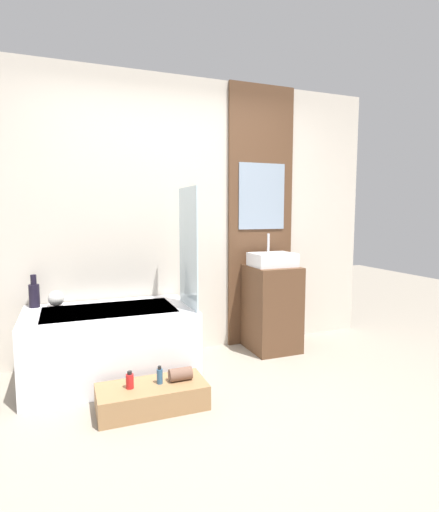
% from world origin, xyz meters
% --- Properties ---
extents(ground_plane, '(12.00, 12.00, 0.00)m').
position_xyz_m(ground_plane, '(0.00, 0.00, 0.00)').
color(ground_plane, gray).
extents(wall_tiled_back, '(4.20, 0.06, 2.60)m').
position_xyz_m(wall_tiled_back, '(0.00, 1.58, 1.30)').
color(wall_tiled_back, beige).
rests_on(wall_tiled_back, ground_plane).
extents(wall_wood_accent, '(0.70, 0.04, 2.60)m').
position_xyz_m(wall_wood_accent, '(0.90, 1.53, 1.31)').
color(wall_wood_accent, brown).
rests_on(wall_wood_accent, ground_plane).
extents(bathtub, '(1.32, 0.79, 0.57)m').
position_xyz_m(bathtub, '(-0.65, 1.14, 0.29)').
color(bathtub, white).
rests_on(bathtub, ground_plane).
extents(glass_shower_screen, '(0.01, 0.49, 0.98)m').
position_xyz_m(glass_shower_screen, '(-0.02, 1.01, 1.06)').
color(glass_shower_screen, silver).
rests_on(glass_shower_screen, bathtub).
extents(wooden_step_bench, '(0.74, 0.35, 0.17)m').
position_xyz_m(wooden_step_bench, '(-0.45, 0.50, 0.09)').
color(wooden_step_bench, '#997047').
rests_on(wooden_step_bench, ground_plane).
extents(vanity_cabinet, '(0.45, 0.48, 0.83)m').
position_xyz_m(vanity_cabinet, '(0.90, 1.27, 0.41)').
color(vanity_cabinet, brown).
rests_on(vanity_cabinet, ground_plane).
extents(sink, '(0.41, 0.32, 0.31)m').
position_xyz_m(sink, '(0.90, 1.27, 0.90)').
color(sink, white).
rests_on(sink, vanity_cabinet).
extents(vase_tall_dark, '(0.08, 0.08, 0.27)m').
position_xyz_m(vase_tall_dark, '(-1.22, 1.44, 0.68)').
color(vase_tall_dark, black).
rests_on(vase_tall_dark, bathtub).
extents(vase_round_light, '(0.13, 0.13, 0.13)m').
position_xyz_m(vase_round_light, '(-1.05, 1.42, 0.64)').
color(vase_round_light, silver).
rests_on(vase_round_light, bathtub).
extents(bottle_soap_primary, '(0.05, 0.05, 0.12)m').
position_xyz_m(bottle_soap_primary, '(-0.59, 0.50, 0.22)').
color(bottle_soap_primary, red).
rests_on(bottle_soap_primary, wooden_step_bench).
extents(bottle_soap_secondary, '(0.04, 0.04, 0.13)m').
position_xyz_m(bottle_soap_secondary, '(-0.39, 0.50, 0.23)').
color(bottle_soap_secondary, '#2D567A').
rests_on(bottle_soap_secondary, wooden_step_bench).
extents(towel_roll, '(0.16, 0.09, 0.09)m').
position_xyz_m(towel_roll, '(-0.24, 0.50, 0.22)').
color(towel_roll, brown).
rests_on(towel_roll, wooden_step_bench).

